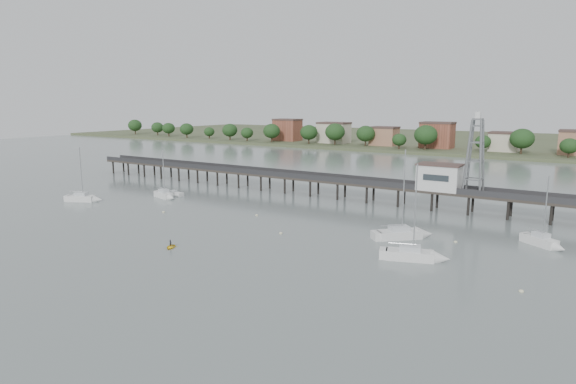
# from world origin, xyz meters

# --- Properties ---
(ground_plane) EXTENTS (500.00, 500.00, 0.00)m
(ground_plane) POSITION_xyz_m (0.00, 0.00, 0.00)
(ground_plane) COLOR slate
(ground_plane) RESTS_ON ground
(pier) EXTENTS (150.00, 5.00, 5.50)m
(pier) POSITION_xyz_m (0.00, 60.00, 3.79)
(pier) COLOR #2D2823
(pier) RESTS_ON ground
(pier_building) EXTENTS (8.40, 5.40, 5.30)m
(pier_building) POSITION_xyz_m (25.00, 60.00, 6.67)
(pier_building) COLOR silver
(pier_building) RESTS_ON ground
(lattice_tower) EXTENTS (3.20, 3.20, 15.50)m
(lattice_tower) POSITION_xyz_m (31.50, 60.00, 11.10)
(lattice_tower) COLOR slate
(lattice_tower) RESTS_ON ground
(sailboat_d) EXTENTS (8.82, 5.03, 13.98)m
(sailboat_d) POSITION_xyz_m (31.95, 26.74, 0.64)
(sailboat_d) COLOR white
(sailboat_d) RESTS_ON ground
(sailboat_a) EXTENTS (7.64, 5.31, 12.40)m
(sailboat_a) POSITION_xyz_m (-41.69, 26.94, 0.65)
(sailboat_a) COLOR white
(sailboat_a) RESTS_ON ground
(sailboat_e) EXTENTS (6.53, 5.36, 11.09)m
(sailboat_e) POSITION_xyz_m (45.74, 42.85, 0.65)
(sailboat_e) COLOR white
(sailboat_e) RESTS_ON ground
(sailboat_c) EXTENTS (8.44, 8.16, 14.94)m
(sailboat_c) POSITION_xyz_m (26.89, 36.68, 0.63)
(sailboat_c) COLOR white
(sailboat_c) RESTS_ON ground
(sailboat_b) EXTENTS (6.99, 3.51, 11.25)m
(sailboat_b) POSITION_xyz_m (-29.63, 38.69, 0.65)
(sailboat_b) COLOR white
(sailboat_b) RESTS_ON ground
(white_tender) EXTENTS (3.68, 1.63, 1.41)m
(white_tender) POSITION_xyz_m (-30.06, 42.08, 0.44)
(white_tender) COLOR white
(white_tender) RESTS_ON ground
(yellow_dinghy) EXTENTS (1.66, 1.11, 2.26)m
(yellow_dinghy) POSITION_xyz_m (-0.97, 12.56, 0.00)
(yellow_dinghy) COLOR yellow
(yellow_dinghy) RESTS_ON ground
(dinghy_occupant) EXTENTS (0.42, 1.03, 0.24)m
(dinghy_occupant) POSITION_xyz_m (-0.97, 12.56, 0.00)
(dinghy_occupant) COLOR black
(dinghy_occupant) RESTS_ON ground
(mooring_buoys) EXTENTS (76.42, 17.32, 0.39)m
(mooring_buoys) POSITION_xyz_m (5.79, 31.90, 0.08)
(mooring_buoys) COLOR beige
(mooring_buoys) RESTS_ON ground
(far_shore) EXTENTS (500.00, 170.00, 10.40)m
(far_shore) POSITION_xyz_m (0.36, 239.58, 0.95)
(far_shore) COLOR #475133
(far_shore) RESTS_ON ground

